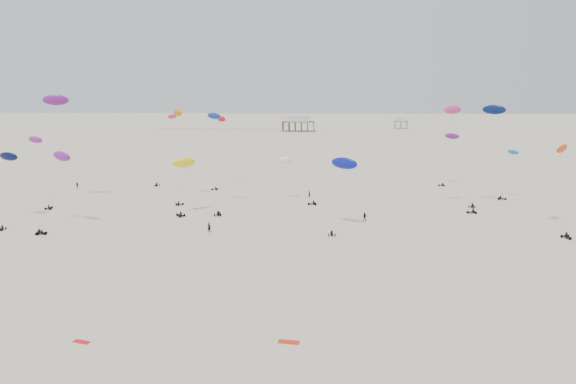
# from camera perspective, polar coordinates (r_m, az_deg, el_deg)

# --- Properties ---
(ground_plane) EXTENTS (900.00, 900.00, 0.00)m
(ground_plane) POSITION_cam_1_polar(r_m,az_deg,el_deg) (216.79, 1.88, 3.40)
(ground_plane) COLOR beige
(pavilion_main) EXTENTS (21.00, 13.00, 9.80)m
(pavilion_main) POSITION_cam_1_polar(r_m,az_deg,el_deg) (366.17, 1.05, 6.84)
(pavilion_main) COLOR brown
(pavilion_main) RESTS_ON ground
(pavilion_small) EXTENTS (9.00, 7.00, 8.00)m
(pavilion_small) POSITION_cam_1_polar(r_m,az_deg,el_deg) (399.38, 11.41, 6.82)
(pavilion_small) COLOR brown
(pavilion_small) RESTS_ON ground
(pier_fence) EXTENTS (80.20, 0.20, 1.50)m
(pier_fence) POSITION_cam_1_polar(r_m,az_deg,el_deg) (372.38, -7.02, 6.29)
(pier_fence) COLOR black
(pier_fence) RESTS_ON ground
(rig_0) EXTENTS (6.20, 11.89, 15.07)m
(rig_0) POSITION_cam_1_polar(r_m,az_deg,el_deg) (123.82, -26.61, 2.12)
(rig_0) COLOR black
(rig_0) RESTS_ON ground
(rig_1) EXTENTS (5.39, 13.34, 21.82)m
(rig_1) POSITION_cam_1_polar(r_m,az_deg,el_deg) (122.54, -7.36, 3.92)
(rig_1) COLOR black
(rig_1) RESTS_ON ground
(rig_2) EXTENTS (5.72, 4.78, 14.58)m
(rig_2) POSITION_cam_1_polar(r_m,az_deg,el_deg) (159.94, 16.11, 4.39)
(rig_2) COLOR black
(rig_2) RESTS_ON ground
(rig_3) EXTENTS (3.71, 15.92, 21.52)m
(rig_3) POSITION_cam_1_polar(r_m,az_deg,el_deg) (163.37, -12.29, 4.86)
(rig_3) COLOR black
(rig_3) RESTS_ON ground
(rig_4) EXTENTS (5.12, 12.31, 22.01)m
(rig_4) POSITION_cam_1_polar(r_m,az_deg,el_deg) (134.83, -11.10, 5.56)
(rig_4) COLOR black
(rig_4) RESTS_ON ground
(rig_5) EXTENTS (4.76, 12.93, 16.82)m
(rig_5) POSITION_cam_1_polar(r_m,az_deg,el_deg) (115.25, 26.18, 1.77)
(rig_5) COLOR black
(rig_5) RESTS_ON ground
(rig_6) EXTENTS (5.51, 5.50, 12.00)m
(rig_6) POSITION_cam_1_polar(r_m,az_deg,el_deg) (144.61, 21.44, 1.85)
(rig_6) COLOR black
(rig_6) RESTS_ON ground
(rig_7) EXTENTS (5.93, 9.81, 13.97)m
(rig_7) POSITION_cam_1_polar(r_m,az_deg,el_deg) (104.84, 5.57, 1.99)
(rig_7) COLOR black
(rig_7) RESTS_ON ground
(rig_8) EXTENTS (9.94, 8.95, 12.06)m
(rig_8) POSITION_cam_1_polar(r_m,az_deg,el_deg) (131.75, 0.49, 2.09)
(rig_8) COLOR black
(rig_8) RESTS_ON ground
(rig_9) EXTENTS (9.53, 11.34, 23.32)m
(rig_9) POSITION_cam_1_polar(r_m,az_deg,el_deg) (130.80, 19.81, 5.98)
(rig_9) COLOR black
(rig_9) RESTS_ON ground
(rig_10) EXTENTS (6.23, 9.10, 17.63)m
(rig_10) POSITION_cam_1_polar(r_m,az_deg,el_deg) (113.97, -24.11, 1.56)
(rig_10) COLOR black
(rig_10) RESTS_ON ground
(rig_11) EXTENTS (3.43, 12.55, 19.75)m
(rig_11) POSITION_cam_1_polar(r_m,az_deg,el_deg) (153.92, -6.98, 5.31)
(rig_11) COLOR black
(rig_11) RESTS_ON ground
(rig_12) EXTENTS (5.33, 10.17, 15.12)m
(rig_12) POSITION_cam_1_polar(r_m,az_deg,el_deg) (114.18, -22.20, 2.57)
(rig_12) COLOR black
(rig_12) RESTS_ON ground
(rig_13) EXTENTS (6.26, 12.86, 25.52)m
(rig_13) POSITION_cam_1_polar(r_m,az_deg,el_deg) (140.35, -22.60, 7.45)
(rig_13) COLOR black
(rig_13) RESTS_ON ground
(rig_14) EXTENTS (8.53, 3.90, 22.66)m
(rig_14) POSITION_cam_1_polar(r_m,az_deg,el_deg) (129.75, 16.87, 5.52)
(rig_14) COLOR black
(rig_14) RESTS_ON ground
(rig_15) EXTENTS (5.30, 7.09, 12.18)m
(rig_15) POSITION_cam_1_polar(r_m,az_deg,el_deg) (119.35, -10.62, 1.93)
(rig_15) COLOR black
(rig_15) RESTS_ON ground
(spectator_0) EXTENTS (0.94, 0.80, 2.20)m
(spectator_0) POSITION_cam_1_polar(r_m,az_deg,el_deg) (104.65, -8.01, -4.06)
(spectator_0) COLOR black
(spectator_0) RESTS_ON ground
(spectator_1) EXTENTS (1.08, 0.78, 1.99)m
(spectator_1) POSITION_cam_1_polar(r_m,az_deg,el_deg) (113.50, 7.81, -2.93)
(spectator_1) COLOR black
(spectator_1) RESTS_ON ground
(spectator_2) EXTENTS (1.31, 0.81, 2.10)m
(spectator_2) POSITION_cam_1_polar(r_m,az_deg,el_deg) (159.88, -20.62, 0.32)
(spectator_2) COLOR black
(spectator_2) RESTS_ON ground
(spectator_3) EXTENTS (0.89, 0.89, 2.04)m
(spectator_3) POSITION_cam_1_polar(r_m,az_deg,el_deg) (137.12, 2.17, -0.57)
(spectator_3) COLOR black
(spectator_3) RESTS_ON ground
(grounded_kite_a) EXTENTS (2.29, 1.14, 0.08)m
(grounded_kite_a) POSITION_cam_1_polar(r_m,az_deg,el_deg) (60.03, 0.08, -15.03)
(grounded_kite_a) COLOR red
(grounded_kite_a) RESTS_ON ground
(grounded_kite_b) EXTENTS (1.93, 1.19, 0.07)m
(grounded_kite_b) POSITION_cam_1_polar(r_m,az_deg,el_deg) (63.78, -20.24, -14.12)
(grounded_kite_b) COLOR red
(grounded_kite_b) RESTS_ON ground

